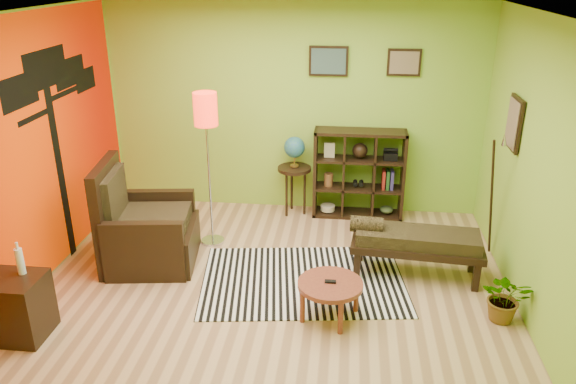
# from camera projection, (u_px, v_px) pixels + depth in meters

# --- Properties ---
(ground) EXTENTS (5.00, 5.00, 0.00)m
(ground) POSITION_uv_depth(u_px,v_px,m) (272.00, 290.00, 5.93)
(ground) COLOR tan
(ground) RESTS_ON ground
(room_shell) EXTENTS (5.04, 4.54, 2.82)m
(room_shell) POSITION_uv_depth(u_px,v_px,m) (260.00, 125.00, 5.27)
(room_shell) COLOR #8FC73A
(room_shell) RESTS_ON ground
(zebra_rug) EXTENTS (2.36, 1.77, 0.01)m
(zebra_rug) POSITION_uv_depth(u_px,v_px,m) (303.00, 280.00, 6.11)
(zebra_rug) COLOR white
(zebra_rug) RESTS_ON ground
(coffee_table) EXTENTS (0.63, 0.63, 0.41)m
(coffee_table) POSITION_uv_depth(u_px,v_px,m) (330.00, 287.00, 5.37)
(coffee_table) COLOR brown
(coffee_table) RESTS_ON ground
(armchair) EXTENTS (1.11, 1.12, 1.20)m
(armchair) POSITION_uv_depth(u_px,v_px,m) (144.00, 233.00, 6.39)
(armchair) COLOR black
(armchair) RESTS_ON ground
(side_cabinet) EXTENTS (0.51, 0.46, 0.92)m
(side_cabinet) POSITION_uv_depth(u_px,v_px,m) (17.00, 307.00, 5.11)
(side_cabinet) COLOR black
(side_cabinet) RESTS_ON ground
(floor_lamp) EXTENTS (0.28, 0.28, 1.87)m
(floor_lamp) POSITION_uv_depth(u_px,v_px,m) (206.00, 123.00, 6.39)
(floor_lamp) COLOR silver
(floor_lamp) RESTS_ON ground
(globe_table) EXTENTS (0.45, 0.45, 1.09)m
(globe_table) POSITION_uv_depth(u_px,v_px,m) (294.00, 156.00, 7.46)
(globe_table) COLOR black
(globe_table) RESTS_ON ground
(cube_shelf) EXTENTS (1.20, 0.35, 1.20)m
(cube_shelf) POSITION_uv_depth(u_px,v_px,m) (360.00, 174.00, 7.48)
(cube_shelf) COLOR black
(cube_shelf) RESTS_ON ground
(bench) EXTENTS (1.46, 0.62, 0.65)m
(bench) POSITION_uv_depth(u_px,v_px,m) (414.00, 241.00, 6.08)
(bench) COLOR black
(bench) RESTS_ON ground
(potted_plant) EXTENTS (0.55, 0.59, 0.39)m
(potted_plant) POSITION_uv_depth(u_px,v_px,m) (505.00, 302.00, 5.37)
(potted_plant) COLOR #26661E
(potted_plant) RESTS_ON ground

